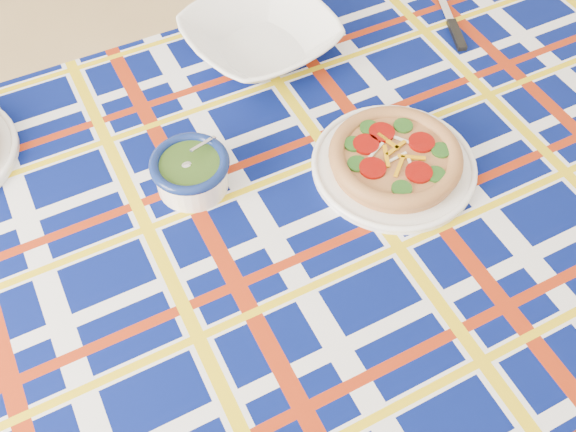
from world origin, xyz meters
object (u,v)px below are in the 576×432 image
pesto_bowl (191,170)px  serving_bowl (260,38)px  main_focaccia_plate (395,157)px  dining_table (302,222)px

pesto_bowl → serving_bowl: bearing=45.1°
main_focaccia_plate → serving_bowl: bearing=99.8°
dining_table → serving_bowl: bearing=75.3°
dining_table → main_focaccia_plate: main_focaccia_plate is taller
pesto_bowl → serving_bowl: size_ratio=0.46×
main_focaccia_plate → pesto_bowl: bearing=158.5°
serving_bowl → dining_table: bearing=-105.5°
main_focaccia_plate → serving_bowl: size_ratio=1.02×
dining_table → serving_bowl: (0.11, 0.38, 0.12)m
serving_bowl → pesto_bowl: bearing=-134.9°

